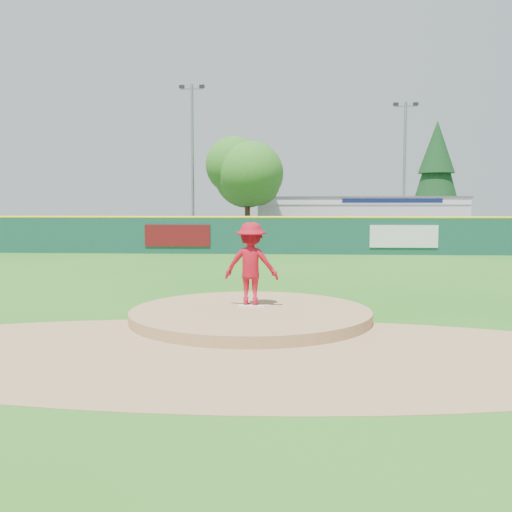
# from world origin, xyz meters

# --- Properties ---
(ground) EXTENTS (120.00, 120.00, 0.00)m
(ground) POSITION_xyz_m (0.00, 0.00, 0.00)
(ground) COLOR #286B19
(ground) RESTS_ON ground
(pitchers_mound) EXTENTS (5.50, 5.50, 0.50)m
(pitchers_mound) POSITION_xyz_m (0.00, 0.00, 0.00)
(pitchers_mound) COLOR #9E774C
(pitchers_mound) RESTS_ON ground
(pitching_rubber) EXTENTS (0.60, 0.15, 0.04)m
(pitching_rubber) POSITION_xyz_m (0.00, 0.30, 0.27)
(pitching_rubber) COLOR white
(pitching_rubber) RESTS_ON pitchers_mound
(infield_dirt_arc) EXTENTS (15.40, 15.40, 0.01)m
(infield_dirt_arc) POSITION_xyz_m (0.00, -3.00, 0.01)
(infield_dirt_arc) COLOR #9E774C
(infield_dirt_arc) RESTS_ON ground
(parking_lot) EXTENTS (44.00, 16.00, 0.02)m
(parking_lot) POSITION_xyz_m (0.00, 27.00, 0.01)
(parking_lot) COLOR #38383A
(parking_lot) RESTS_ON ground
(pitcher) EXTENTS (1.36, 0.89, 1.98)m
(pitcher) POSITION_xyz_m (-0.02, 0.44, 1.24)
(pitcher) COLOR #A60E1D
(pitcher) RESTS_ON pitchers_mound
(van) EXTENTS (5.96, 4.01, 1.52)m
(van) POSITION_xyz_m (3.68, 22.76, 0.78)
(van) COLOR silver
(van) RESTS_ON parking_lot
(pool_building_grp) EXTENTS (15.20, 8.20, 3.31)m
(pool_building_grp) POSITION_xyz_m (6.00, 31.99, 1.66)
(pool_building_grp) COLOR silver
(pool_building_grp) RESTS_ON ground
(fence_banners) EXTENTS (15.82, 0.04, 1.20)m
(fence_banners) POSITION_xyz_m (0.81, 17.92, 1.00)
(fence_banners) COLOR #620E11
(fence_banners) RESTS_ON ground
(playground_slide) EXTENTS (1.14, 3.21, 1.77)m
(playground_slide) POSITION_xyz_m (-13.21, 21.52, 0.90)
(playground_slide) COLOR #1A7CE0
(playground_slide) RESTS_ON ground
(outfield_fence) EXTENTS (40.00, 0.14, 2.07)m
(outfield_fence) POSITION_xyz_m (0.00, 18.00, 1.09)
(outfield_fence) COLOR #144237
(outfield_fence) RESTS_ON ground
(deciduous_tree) EXTENTS (5.60, 5.60, 7.36)m
(deciduous_tree) POSITION_xyz_m (-2.00, 25.00, 4.55)
(deciduous_tree) COLOR #382314
(deciduous_tree) RESTS_ON ground
(conifer_tree) EXTENTS (4.40, 4.40, 9.50)m
(conifer_tree) POSITION_xyz_m (13.00, 36.00, 5.54)
(conifer_tree) COLOR #382314
(conifer_tree) RESTS_ON ground
(light_pole_left) EXTENTS (1.75, 0.25, 11.00)m
(light_pole_left) POSITION_xyz_m (-6.00, 27.00, 6.05)
(light_pole_left) COLOR gray
(light_pole_left) RESTS_ON ground
(light_pole_right) EXTENTS (1.75, 0.25, 10.00)m
(light_pole_right) POSITION_xyz_m (9.00, 29.00, 5.54)
(light_pole_right) COLOR gray
(light_pole_right) RESTS_ON ground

